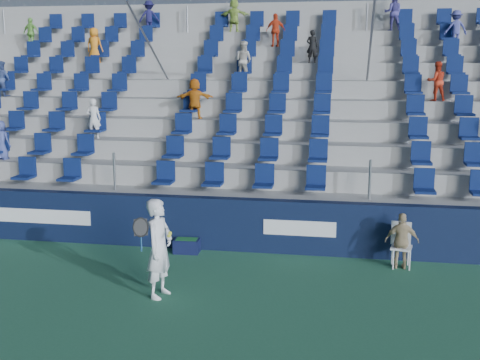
% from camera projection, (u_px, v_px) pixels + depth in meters
% --- Properties ---
extents(ground, '(70.00, 70.00, 0.00)m').
position_uv_depth(ground, '(202.00, 302.00, 10.73)').
color(ground, '#2C6647').
rests_on(ground, ground).
extents(sponsor_wall, '(24.00, 0.32, 1.20)m').
position_uv_depth(sponsor_wall, '(234.00, 224.00, 13.66)').
color(sponsor_wall, '#0E1835').
rests_on(sponsor_wall, ground).
extents(grandstand, '(24.00, 8.17, 6.63)m').
position_uv_depth(grandstand, '(264.00, 132.00, 18.29)').
color(grandstand, '#989893').
rests_on(grandstand, ground).
extents(tennis_player, '(0.69, 0.74, 1.83)m').
position_uv_depth(tennis_player, '(159.00, 248.00, 10.86)').
color(tennis_player, white).
rests_on(tennis_player, ground).
extents(line_judge_chair, '(0.48, 0.49, 0.94)m').
position_uv_depth(line_judge_chair, '(401.00, 241.00, 12.57)').
color(line_judge_chair, white).
rests_on(line_judge_chair, ground).
extents(line_judge, '(0.69, 0.29, 1.18)m').
position_uv_depth(line_judge, '(402.00, 241.00, 12.42)').
color(line_judge, tan).
rests_on(line_judge, ground).
extents(ball_bin, '(0.59, 0.40, 0.32)m').
position_uv_depth(ball_bin, '(187.00, 245.00, 13.53)').
color(ball_bin, '#0F1437').
rests_on(ball_bin, ground).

